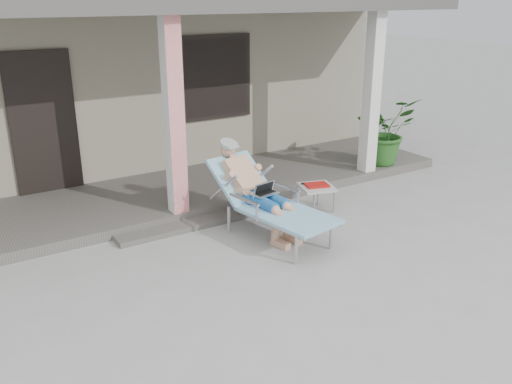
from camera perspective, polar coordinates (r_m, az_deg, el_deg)
ground at (r=5.98m, az=0.60°, el=-9.90°), size 60.00×60.00×0.00m
house at (r=11.29m, az=-17.85°, el=12.42°), size 10.40×5.40×3.30m
porch_deck at (r=8.39m, az=-10.49°, el=-0.58°), size 10.00×2.00×0.15m
porch_overhang at (r=7.82m, az=-11.64°, el=18.24°), size 10.00×2.30×2.85m
porch_step at (r=7.42m, az=-7.13°, el=-3.51°), size 2.00×0.30×0.07m
lounger at (r=6.95m, az=0.64°, el=1.44°), size 1.02×1.97×1.24m
side_table at (r=7.87m, az=6.40°, el=0.38°), size 0.58×0.58×0.42m
potted_palm at (r=9.83m, az=13.34°, el=6.29°), size 1.10×0.97×1.17m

